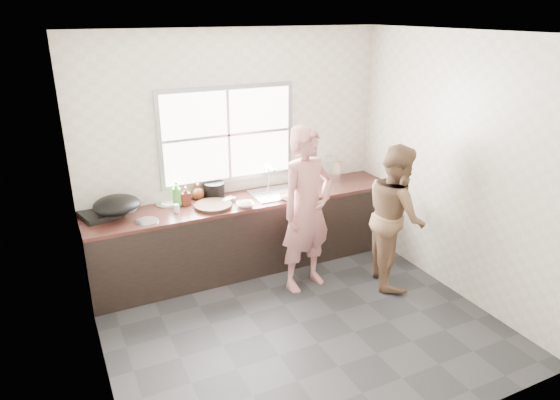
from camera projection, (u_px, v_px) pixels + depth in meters
name	position (u px, v px, depth m)	size (l,w,h in m)	color
floor	(300.00, 323.00, 4.89)	(3.60, 3.20, 0.01)	#28282A
ceiling	(305.00, 32.00, 3.92)	(3.60, 3.20, 0.01)	silver
wall_back	(236.00, 150.00, 5.75)	(3.60, 0.01, 2.70)	beige
wall_left	(86.00, 231.00, 3.67)	(0.01, 3.20, 2.70)	beige
wall_right	(456.00, 167.00, 5.14)	(0.01, 3.20, 2.70)	beige
wall_front	(426.00, 275.00, 3.06)	(3.60, 0.01, 2.70)	beige
cabinet	(248.00, 235.00, 5.82)	(3.60, 0.62, 0.82)	black
countertop	(248.00, 200.00, 5.67)	(3.60, 0.64, 0.04)	#371B16
sink	(275.00, 194.00, 5.80)	(0.55, 0.45, 0.02)	silver
faucet	(268.00, 177.00, 5.92)	(0.02, 0.02, 0.30)	silver
window_frame	(228.00, 135.00, 5.63)	(1.60, 0.05, 1.10)	#9EA0A5
window_glazing	(229.00, 135.00, 5.61)	(1.50, 0.01, 1.00)	white
woman	(307.00, 215.00, 5.27)	(0.61, 0.40, 1.68)	#BD7271
person_side	(396.00, 215.00, 5.40)	(0.77, 0.60, 1.58)	brown
cutting_board	(213.00, 206.00, 5.41)	(0.41, 0.41, 0.04)	black
cleaver	(227.00, 198.00, 5.56)	(0.18, 0.09, 0.01)	silver
bowl_mince	(245.00, 205.00, 5.43)	(0.19, 0.19, 0.05)	white
bowl_crabs	(289.00, 197.00, 5.65)	(0.18, 0.18, 0.06)	white
bowl_held	(306.00, 191.00, 5.83)	(0.18, 0.18, 0.06)	white
black_pot	(214.00, 190.00, 5.69)	(0.24, 0.24, 0.17)	black
plate_food	(170.00, 203.00, 5.51)	(0.19, 0.19, 0.02)	silver
bottle_green	(177.00, 194.00, 5.42)	(0.11, 0.11, 0.28)	green
bottle_brown_tall	(186.00, 196.00, 5.47)	(0.09, 0.09, 0.19)	#502014
bottle_brown_short	(198.00, 192.00, 5.62)	(0.13, 0.13, 0.17)	#512814
glass_jar	(176.00, 208.00, 5.28)	(0.06, 0.06, 0.09)	silver
burner	(100.00, 214.00, 5.17)	(0.37, 0.37, 0.06)	black
wok	(117.00, 205.00, 5.08)	(0.48, 0.48, 0.18)	black
dish_rack	(323.00, 169.00, 6.24)	(0.37, 0.26, 0.28)	silver
pot_lid_left	(147.00, 221.00, 5.05)	(0.24, 0.24, 0.01)	silver
pot_lid_right	(168.00, 204.00, 5.51)	(0.28, 0.28, 0.01)	silver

